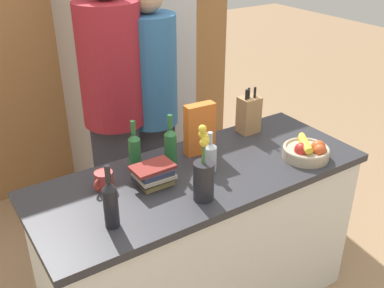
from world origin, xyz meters
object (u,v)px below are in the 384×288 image
(book_stack, at_px, (153,174))
(bottle_vinegar, at_px, (171,145))
(cereal_box, at_px, (200,129))
(person_at_sink, at_px, (114,100))
(bottle_wine, at_px, (210,156))
(bottle_water, at_px, (111,203))
(fruit_bowl, at_px, (307,151))
(flower_vase, at_px, (204,176))
(coffee_mug, at_px, (104,180))
(bottle_oil, at_px, (135,150))
(knife_block, at_px, (249,114))
(refrigerator, at_px, (128,68))
(person_in_blue, at_px, (151,101))

(book_stack, distance_m, bottle_vinegar, 0.21)
(cereal_box, height_order, person_at_sink, person_at_sink)
(book_stack, bearing_deg, bottle_wine, -7.48)
(bottle_water, bearing_deg, fruit_bowl, -1.40)
(flower_vase, bearing_deg, coffee_mug, 136.09)
(coffee_mug, distance_m, bottle_water, 0.31)
(bottle_oil, bearing_deg, knife_block, 1.83)
(flower_vase, relative_size, bottle_oil, 1.39)
(knife_block, height_order, cereal_box, same)
(refrigerator, relative_size, bottle_wine, 9.45)
(cereal_box, distance_m, bottle_vinegar, 0.20)
(bottle_vinegar, bearing_deg, cereal_box, 8.00)
(bottle_wine, bearing_deg, bottle_vinegar, 129.97)
(fruit_bowl, bearing_deg, cereal_box, 140.48)
(bottle_vinegar, relative_size, person_at_sink, 0.15)
(bottle_oil, bearing_deg, cereal_box, -5.26)
(flower_vase, xyz_separation_m, coffee_mug, (-0.34, 0.33, -0.08))
(bottle_vinegar, bearing_deg, coffee_mug, -177.01)
(fruit_bowl, xyz_separation_m, person_in_blue, (-0.39, 0.98, 0.03))
(flower_vase, xyz_separation_m, bottle_water, (-0.42, 0.04, -0.01))
(fruit_bowl, xyz_separation_m, bottle_oil, (-0.80, 0.39, 0.06))
(coffee_mug, xyz_separation_m, bottle_vinegar, (0.37, 0.02, 0.07))
(flower_vase, xyz_separation_m, person_in_blue, (0.28, 1.00, -0.05))
(knife_block, distance_m, flower_vase, 0.75)
(flower_vase, bearing_deg, bottle_water, 174.47)
(refrigerator, relative_size, fruit_bowl, 8.21)
(flower_vase, height_order, bottle_water, flower_vase)
(knife_block, height_order, bottle_water, bottle_water)
(refrigerator, bearing_deg, knife_block, -80.88)
(fruit_bowl, relative_size, bottle_water, 0.85)
(knife_block, height_order, book_stack, knife_block)
(fruit_bowl, height_order, bottle_vinegar, bottle_vinegar)
(flower_vase, xyz_separation_m, book_stack, (-0.13, 0.23, -0.07))
(coffee_mug, xyz_separation_m, book_stack, (0.21, -0.10, 0.01))
(refrigerator, height_order, bottle_oil, refrigerator)
(flower_vase, xyz_separation_m, bottle_wine, (0.17, 0.19, -0.04))
(knife_block, distance_m, person_in_blue, 0.66)
(fruit_bowl, distance_m, bottle_vinegar, 0.71)
(fruit_bowl, distance_m, coffee_mug, 1.05)
(knife_block, relative_size, bottle_wine, 1.32)
(refrigerator, height_order, bottle_water, refrigerator)
(book_stack, xyz_separation_m, bottle_vinegar, (0.16, 0.12, 0.05))
(flower_vase, xyz_separation_m, cereal_box, (0.23, 0.37, 0.02))
(knife_block, distance_m, bottle_vinegar, 0.58)
(cereal_box, distance_m, bottle_water, 0.73)
(flower_vase, relative_size, book_stack, 1.83)
(refrigerator, distance_m, knife_block, 1.21)
(flower_vase, bearing_deg, person_in_blue, 74.54)
(bottle_wine, xyz_separation_m, person_in_blue, (0.11, 0.81, -0.01))
(flower_vase, distance_m, bottle_water, 0.43)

